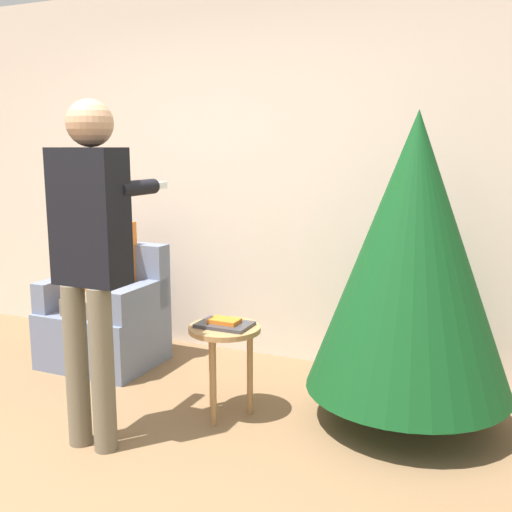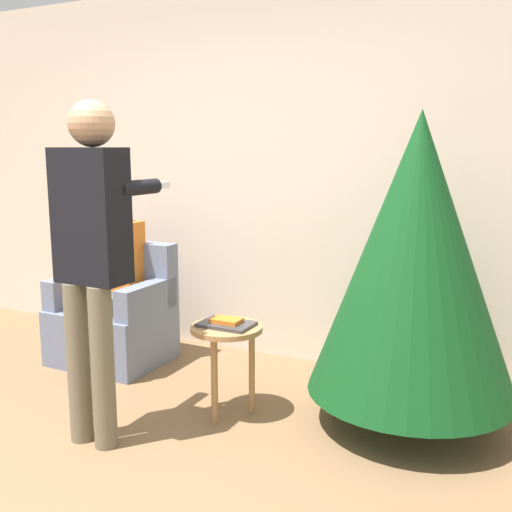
% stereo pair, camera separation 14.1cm
% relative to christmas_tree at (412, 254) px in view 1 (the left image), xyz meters
% --- Properties ---
extents(ground_plane, '(14.00, 14.00, 0.00)m').
position_rel_christmas_tree_xyz_m(ground_plane, '(-1.33, -1.50, -0.97)').
color(ground_plane, brown).
extents(wall_back, '(8.00, 0.06, 2.70)m').
position_rel_christmas_tree_xyz_m(wall_back, '(-1.33, 0.73, 0.38)').
color(wall_back, beige).
rests_on(wall_back, ground_plane).
extents(christmas_tree, '(1.14, 1.14, 1.74)m').
position_rel_christmas_tree_xyz_m(christmas_tree, '(0.00, 0.00, 0.00)').
color(christmas_tree, brown).
rests_on(christmas_tree, ground_plane).
extents(armchair, '(0.76, 0.62, 0.86)m').
position_rel_christmas_tree_xyz_m(armchair, '(-2.16, 0.08, -0.66)').
color(armchair, slate).
rests_on(armchair, ground_plane).
extents(person_seated, '(0.36, 0.46, 1.22)m').
position_rel_christmas_tree_xyz_m(person_seated, '(-2.16, 0.06, -0.31)').
color(person_seated, '#6B604C').
rests_on(person_seated, ground_plane).
extents(person_standing, '(0.39, 0.57, 1.78)m').
position_rel_christmas_tree_xyz_m(person_standing, '(-1.44, -0.91, 0.09)').
color(person_standing, '#6B604C').
rests_on(person_standing, ground_plane).
extents(side_stool, '(0.41, 0.41, 0.54)m').
position_rel_christmas_tree_xyz_m(side_stool, '(-0.98, -0.35, -0.52)').
color(side_stool, '#A37547').
rests_on(side_stool, ground_plane).
extents(laptop, '(0.30, 0.21, 0.02)m').
position_rel_christmas_tree_xyz_m(laptop, '(-0.98, -0.35, -0.42)').
color(laptop, '#38383D').
rests_on(laptop, side_stool).
extents(book, '(0.17, 0.11, 0.02)m').
position_rel_christmas_tree_xyz_m(book, '(-0.98, -0.35, -0.40)').
color(book, orange).
rests_on(book, laptop).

